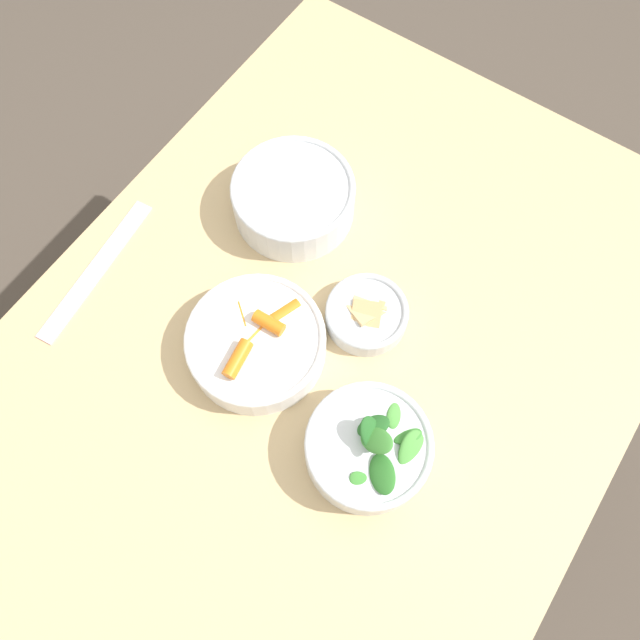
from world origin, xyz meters
TOP-DOWN VIEW (x-y plane):
  - ground_plane at (0.00, 0.00)m, footprint 10.00×10.00m
  - dining_table at (0.00, 0.00)m, footprint 1.12×0.85m
  - bowl_carrots at (-0.08, 0.08)m, footprint 0.20×0.20m
  - bowl_greens at (-0.11, -0.13)m, footprint 0.17×0.17m
  - bowl_beans_hotdog at (0.15, 0.17)m, footprint 0.19×0.19m
  - bowl_cookies at (0.05, -0.02)m, footprint 0.12×0.12m
  - ruler at (-0.11, 0.36)m, footprint 0.27×0.06m

SIDE VIEW (x-z plane):
  - ground_plane at x=0.00m, z-range 0.00..0.00m
  - dining_table at x=0.00m, z-range 0.26..1.04m
  - ruler at x=-0.11m, z-range 0.77..0.78m
  - bowl_cookies at x=0.05m, z-range 0.77..0.81m
  - bowl_carrots at x=-0.08m, z-range 0.77..0.84m
  - bowl_beans_hotdog at x=0.15m, z-range 0.77..0.84m
  - bowl_greens at x=-0.11m, z-range 0.76..0.86m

